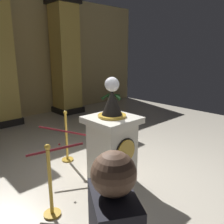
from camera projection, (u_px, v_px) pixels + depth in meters
ground_plane at (102, 179)px, 4.13m from camera, size 11.94×11.94×0.00m
pedestal_clock at (112, 143)px, 3.91m from camera, size 0.77×0.77×1.81m
stanchion_near at (67, 143)px, 4.77m from camera, size 0.24×0.24×1.06m
stanchion_far at (51, 191)px, 3.14m from camera, size 0.24×0.24×1.05m
velvet_rope at (59, 139)px, 3.85m from camera, size 1.22×1.22×0.22m
column_right at (66, 59)px, 8.29m from camera, size 0.94×0.94×3.92m
column_centre_rear at (1, 61)px, 6.83m from camera, size 0.76×0.76×3.92m
potted_palm_right at (111, 114)px, 7.26m from camera, size 0.64×0.63×1.05m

